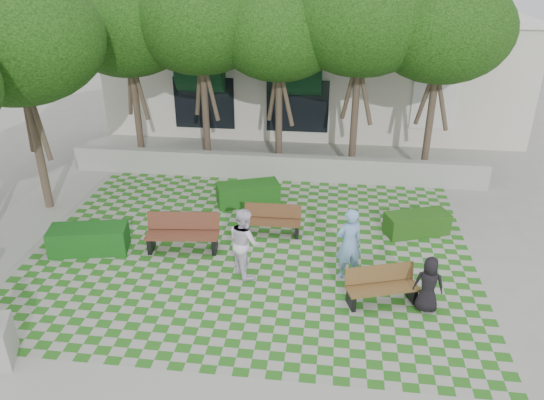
# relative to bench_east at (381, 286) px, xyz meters

# --- Properties ---
(ground) EXTENTS (90.00, 90.00, 0.00)m
(ground) POSITION_rel_bench_east_xyz_m (-3.40, 0.84, -0.43)
(ground) COLOR gray
(ground) RESTS_ON ground
(lawn) EXTENTS (12.00, 12.00, 0.00)m
(lawn) POSITION_rel_bench_east_xyz_m (-3.40, 1.84, -0.42)
(lawn) COLOR #2B721E
(lawn) RESTS_ON ground
(sidewalk_west) EXTENTS (2.00, 12.00, 0.01)m
(sidewalk_west) POSITION_rel_bench_east_xyz_m (-10.60, 1.84, -0.43)
(sidewalk_west) COLOR #9E9B93
(sidewalk_west) RESTS_ON ground
(retaining_wall) EXTENTS (15.00, 0.36, 0.90)m
(retaining_wall) POSITION_rel_bench_east_xyz_m (-3.40, 7.04, 0.02)
(retaining_wall) COLOR #9E9B93
(retaining_wall) RESTS_ON ground
(bench_east) EXTENTS (1.79, 1.06, 0.89)m
(bench_east) POSITION_rel_bench_east_xyz_m (0.00, 0.00, 0.00)
(bench_east) COLOR brown
(bench_east) RESTS_ON ground
(bench_mid) EXTENTS (1.68, 0.58, 0.88)m
(bench_mid) POSITION_rel_bench_east_xyz_m (-2.97, 2.97, -0.01)
(bench_mid) COLOR brown
(bench_mid) RESTS_ON ground
(bench_west) EXTENTS (2.05, 0.87, 1.05)m
(bench_west) POSITION_rel_bench_east_xyz_m (-5.31, 1.77, 0.07)
(bench_west) COLOR #5B2E1F
(bench_west) RESTS_ON ground
(hedge_east) EXTENTS (1.98, 1.33, 0.65)m
(hedge_east) POSITION_rel_bench_east_xyz_m (1.25, 3.50, -0.11)
(hedge_east) COLOR #1E4913
(hedge_east) RESTS_ON ground
(hedge_midleft) EXTENTS (2.16, 1.46, 0.70)m
(hedge_midleft) POSITION_rel_bench_east_xyz_m (-4.00, 4.88, -0.08)
(hedge_midleft) COLOR #174B14
(hedge_midleft) RESTS_ON ground
(hedge_west) EXTENTS (2.21, 1.23, 0.73)m
(hedge_west) POSITION_rel_bench_east_xyz_m (-7.88, 1.36, -0.07)
(hedge_west) COLOR #134A16
(hedge_west) RESTS_ON ground
(person_blue) EXTENTS (0.83, 0.70, 1.92)m
(person_blue) POSITION_rel_bench_east_xyz_m (-0.79, 0.99, 0.53)
(person_blue) COLOR #7DA9E4
(person_blue) RESTS_ON ground
(person_dark) EXTENTS (0.74, 0.54, 1.39)m
(person_dark) POSITION_rel_bench_east_xyz_m (1.03, -0.18, 0.26)
(person_dark) COLOR black
(person_dark) RESTS_ON ground
(person_white) EXTENTS (1.09, 1.14, 1.85)m
(person_white) POSITION_rel_bench_east_xyz_m (-3.41, 0.81, 0.49)
(person_white) COLOR white
(person_white) RESTS_ON ground
(tree_row) EXTENTS (17.70, 13.40, 7.41)m
(tree_row) POSITION_rel_bench_east_xyz_m (-5.26, 6.79, 4.75)
(tree_row) COLOR #47382B
(tree_row) RESTS_ON ground
(building) EXTENTS (18.00, 8.92, 5.15)m
(building) POSITION_rel_bench_east_xyz_m (-2.46, 14.92, 2.09)
(building) COLOR beige
(building) RESTS_ON ground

